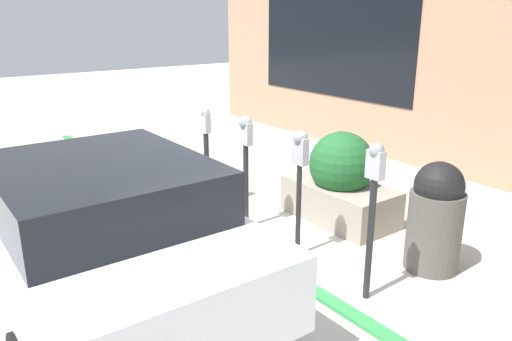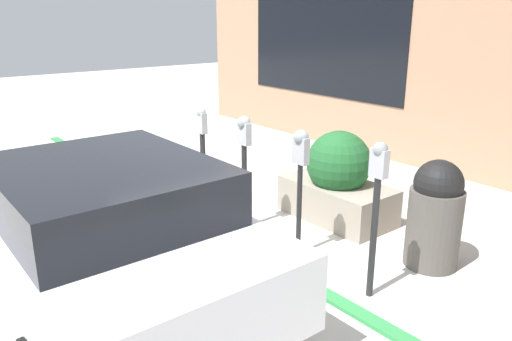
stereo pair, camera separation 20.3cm
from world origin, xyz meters
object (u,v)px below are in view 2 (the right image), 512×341
Objects in this scene: parking_meter_middle at (244,149)px; planter_box at (338,182)px; parking_meter_second at (300,163)px; trash_bin at (435,214)px; parking_meter_nearest at (377,194)px; parked_car_front at (104,231)px; parking_meter_fourth at (203,146)px.

parking_meter_middle reaches higher than planter_box.
parking_meter_second reaches higher than trash_bin.
parking_meter_nearest reaches higher than parking_meter_middle.
planter_box is at bearing -68.26° from parking_meter_second.
parking_meter_nearest reaches higher than planter_box.
parked_car_front is (-0.11, 3.30, 0.25)m from planter_box.
parking_meter_second is 1.56m from trash_bin.
parked_car_front reaches higher than trash_bin.
parking_meter_nearest is 1.04× the size of planter_box.
parking_meter_nearest is at bearing 89.46° from trash_bin.
parking_meter_second is at bearing 111.74° from planter_box.
parking_meter_middle is 0.98× the size of planter_box.
parked_car_front is (-1.62, 2.12, -0.13)m from parking_meter_fourth.
parking_meter_second is at bearing -179.37° from parking_meter_fourth.
parked_car_front is 3.17× the size of trash_bin.
parking_meter_second is at bearing -179.05° from parking_meter_middle.
parking_meter_fourth reaches higher than trash_bin.
parking_meter_second is 1.37m from planter_box.
trash_bin is (-1.11, -0.98, -0.50)m from parking_meter_second.
parking_meter_second is 0.98× the size of planter_box.
parking_meter_middle is 0.97m from parking_meter_fourth.
parked_car_front is at bearing 65.02° from trash_bin.
parking_meter_second is 1.00m from parking_meter_middle.
parking_meter_second is at bearing -3.16° from parking_meter_nearest.
parking_meter_middle is 0.38× the size of parked_car_front.
parking_meter_nearest is 1.06× the size of parking_meter_middle.
parked_car_front is at bearing 127.26° from parking_meter_fourth.
planter_box is 3.31m from parked_car_front.
parking_meter_middle is at bearing 25.17° from trash_bin.
trash_bin is at bearing -114.68° from parked_car_front.
parking_meter_fourth is (3.06, -0.04, -0.17)m from parking_meter_nearest.
planter_box is at bearing -6.40° from trash_bin.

